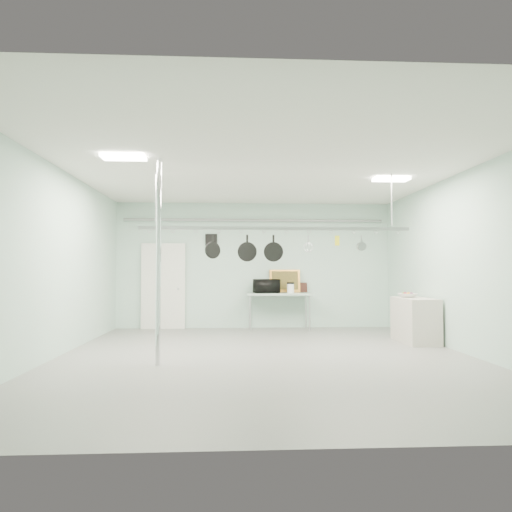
{
  "coord_description": "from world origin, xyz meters",
  "views": [
    {
      "loc": [
        -0.56,
        -7.7,
        1.44
      ],
      "look_at": [
        -0.11,
        1.0,
        1.73
      ],
      "focal_mm": 32.0,
      "sensor_mm": 36.0,
      "label": 1
    }
  ],
  "objects": [
    {
      "name": "fruit_cluster",
      "position": [
        3.06,
        1.56,
        0.98
      ],
      "size": [
        0.24,
        0.24,
        0.09
      ],
      "primitive_type": null,
      "color": "maroon",
      "rests_on": "fruit_bowl"
    },
    {
      "name": "skillet_right",
      "position": [
        0.16,
        0.3,
        1.85
      ],
      "size": [
        0.35,
        0.13,
        0.48
      ],
      "primitive_type": null,
      "rotation": [
        0.0,
        0.0,
        -0.21
      ],
      "color": "black",
      "rests_on": "pot_rack"
    },
    {
      "name": "floor",
      "position": [
        0.0,
        0.0,
        0.0
      ],
      "size": [
        8.0,
        8.0,
        0.0
      ],
      "primitive_type": "plane",
      "color": "gray",
      "rests_on": "ground"
    },
    {
      "name": "right_wall",
      "position": [
        3.49,
        0.0,
        1.6
      ],
      "size": [
        0.02,
        8.0,
        3.2
      ],
      "primitive_type": "cube",
      "color": "#A6C7BA",
      "rests_on": "floor"
    },
    {
      "name": "saucepan",
      "position": [
        1.74,
        0.3,
        1.95
      ],
      "size": [
        0.17,
        0.12,
        0.27
      ],
      "primitive_type": null,
      "rotation": [
        0.0,
        0.0,
        0.24
      ],
      "color": "silver",
      "rests_on": "pot_rack"
    },
    {
      "name": "light_panel_left",
      "position": [
        -2.2,
        -0.8,
        3.16
      ],
      "size": [
        0.65,
        0.3,
        0.05
      ],
      "primitive_type": "cube",
      "color": "white",
      "rests_on": "ceiling"
    },
    {
      "name": "whisk",
      "position": [
        0.79,
        0.3,
        1.94
      ],
      "size": [
        0.19,
        0.19,
        0.29
      ],
      "primitive_type": null,
      "rotation": [
        0.0,
        0.0,
        0.16
      ],
      "color": "silver",
      "rests_on": "pot_rack"
    },
    {
      "name": "coffee_canister",
      "position": [
        0.88,
        3.53,
        1.02
      ],
      "size": [
        0.2,
        0.2,
        0.23
      ],
      "primitive_type": "cylinder",
      "rotation": [
        0.0,
        0.0,
        0.16
      ],
      "color": "white",
      "rests_on": "prep_table"
    },
    {
      "name": "painting_large",
      "position": [
        0.78,
        3.9,
        1.2
      ],
      "size": [
        0.78,
        0.14,
        0.58
      ],
      "primitive_type": "cube",
      "rotation": [
        -0.14,
        0.0,
        -0.01
      ],
      "color": "#C68335",
      "rests_on": "prep_table"
    },
    {
      "name": "prep_table",
      "position": [
        0.6,
        3.6,
        0.83
      ],
      "size": [
        1.6,
        0.7,
        0.91
      ],
      "color": "#A0BDAB",
      "rests_on": "floor"
    },
    {
      "name": "wall_vent",
      "position": [
        -1.1,
        3.97,
        2.25
      ],
      "size": [
        0.3,
        0.04,
        0.3
      ],
      "primitive_type": "cube",
      "color": "black",
      "rests_on": "back_wall"
    },
    {
      "name": "painting_small",
      "position": [
        1.21,
        3.9,
        1.03
      ],
      "size": [
        0.3,
        0.09,
        0.25
      ],
      "primitive_type": "cube",
      "rotation": [
        -0.17,
        0.0,
        0.03
      ],
      "color": "black",
      "rests_on": "prep_table"
    },
    {
      "name": "ceiling",
      "position": [
        0.0,
        0.0,
        3.19
      ],
      "size": [
        7.0,
        8.0,
        0.02
      ],
      "primitive_type": "cube",
      "color": "silver",
      "rests_on": "back_wall"
    },
    {
      "name": "skillet_left",
      "position": [
        -0.9,
        0.3,
        1.88
      ],
      "size": [
        0.29,
        0.19,
        0.4
      ],
      "primitive_type": null,
      "rotation": [
        0.0,
        0.0,
        0.47
      ],
      "color": "black",
      "rests_on": "pot_rack"
    },
    {
      "name": "conduit_pipe",
      "position": [
        0.0,
        3.9,
        2.75
      ],
      "size": [
        6.6,
        0.07,
        0.07
      ],
      "primitive_type": "cylinder",
      "rotation": [
        0.0,
        1.57,
        0.0
      ],
      "color": "gray",
      "rests_on": "back_wall"
    },
    {
      "name": "chrome_pole",
      "position": [
        -1.7,
        -0.6,
        1.6
      ],
      "size": [
        0.08,
        0.08,
        3.2
      ],
      "primitive_type": "cylinder",
      "color": "silver",
      "rests_on": "floor"
    },
    {
      "name": "grater",
      "position": [
        1.3,
        0.3,
        1.99
      ],
      "size": [
        0.08,
        0.04,
        0.2
      ],
      "primitive_type": null,
      "rotation": [
        0.0,
        0.0,
        0.26
      ],
      "color": "gold",
      "rests_on": "pot_rack"
    },
    {
      "name": "microwave",
      "position": [
        0.29,
        3.62,
        1.08
      ],
      "size": [
        0.67,
        0.5,
        0.34
      ],
      "primitive_type": "imported",
      "rotation": [
        0.0,
        0.0,
        3.29
      ],
      "color": "black",
      "rests_on": "prep_table"
    },
    {
      "name": "side_cabinet",
      "position": [
        3.15,
        1.4,
        0.45
      ],
      "size": [
        0.6,
        1.2,
        0.9
      ],
      "primitive_type": "cube",
      "color": "beige",
      "rests_on": "floor"
    },
    {
      "name": "door",
      "position": [
        -2.3,
        3.94,
        1.05
      ],
      "size": [
        1.1,
        0.1,
        2.2
      ],
      "primitive_type": "cube",
      "color": "silver",
      "rests_on": "floor"
    },
    {
      "name": "pot_rack",
      "position": [
        0.2,
        0.3,
        2.23
      ],
      "size": [
        4.8,
        0.06,
        1.0
      ],
      "color": "#B7B7BC",
      "rests_on": "ceiling"
    },
    {
      "name": "skillet_mid",
      "position": [
        -0.3,
        0.3,
        1.85
      ],
      "size": [
        0.34,
        0.14,
        0.47
      ],
      "primitive_type": null,
      "rotation": [
        0.0,
        0.0,
        -0.24
      ],
      "color": "black",
      "rests_on": "pot_rack"
    },
    {
      "name": "light_panel_right",
      "position": [
        2.4,
        0.6,
        3.16
      ],
      "size": [
        0.65,
        0.3,
        0.05
      ],
      "primitive_type": "cube",
      "color": "white",
      "rests_on": "ceiling"
    },
    {
      "name": "back_wall",
      "position": [
        0.0,
        3.99,
        1.6
      ],
      "size": [
        7.0,
        0.02,
        3.2
      ],
      "primitive_type": "cube",
      "color": "#A6C7BA",
      "rests_on": "floor"
    },
    {
      "name": "fruit_bowl",
      "position": [
        3.06,
        1.56,
        0.94
      ],
      "size": [
        0.44,
        0.44,
        0.09
      ],
      "primitive_type": "imported",
      "rotation": [
        0.0,
        0.0,
        0.26
      ],
      "color": "silver",
      "rests_on": "side_cabinet"
    }
  ]
}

